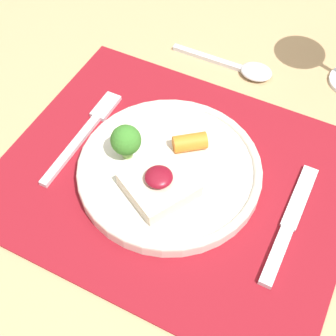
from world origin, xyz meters
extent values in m
cube|color=tan|center=(0.00, 0.00, 0.73)|extent=(1.31, 1.27, 0.03)
cylinder|color=tan|center=(-0.59, 0.57, 0.36)|extent=(0.06, 0.06, 0.71)
cube|color=maroon|center=(0.00, 0.00, 0.75)|extent=(0.46, 0.37, 0.00)
cylinder|color=silver|center=(-0.01, 0.00, 0.76)|extent=(0.24, 0.24, 0.02)
torus|color=silver|center=(-0.01, 0.00, 0.76)|extent=(0.24, 0.24, 0.01)
cube|color=beige|center=(-0.01, -0.04, 0.77)|extent=(0.11, 0.11, 0.02)
ellipsoid|color=maroon|center=(-0.01, -0.04, 0.79)|extent=(0.04, 0.04, 0.01)
cylinder|color=#84B256|center=(-0.07, -0.01, 0.77)|extent=(0.01, 0.01, 0.02)
sphere|color=#387A28|center=(-0.07, -0.01, 0.80)|extent=(0.04, 0.04, 0.04)
cylinder|color=orange|center=(0.00, 0.04, 0.77)|extent=(0.05, 0.05, 0.02)
cube|color=silver|center=(-0.15, -0.03, 0.75)|extent=(0.01, 0.13, 0.01)
cube|color=silver|center=(-0.15, 0.07, 0.75)|extent=(0.02, 0.05, 0.01)
cube|color=silver|center=(0.16, -0.05, 0.75)|extent=(0.02, 0.08, 0.01)
cube|color=silver|center=(0.16, 0.04, 0.75)|extent=(0.02, 0.10, 0.00)
cube|color=silver|center=(-0.06, 0.24, 0.75)|extent=(0.12, 0.01, 0.01)
ellipsoid|color=silver|center=(0.02, 0.24, 0.75)|extent=(0.05, 0.04, 0.01)
camera|label=1|loc=(0.15, -0.33, 1.26)|focal=50.00mm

